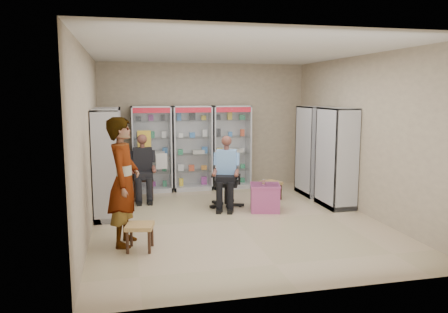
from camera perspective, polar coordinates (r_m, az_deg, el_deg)
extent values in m
plane|color=tan|center=(8.02, 1.46, -8.30)|extent=(6.00, 6.00, 0.00)
cube|color=tan|center=(10.65, -2.56, 4.01)|extent=(5.00, 0.02, 3.00)
cube|color=tan|center=(4.91, 10.30, -1.05)|extent=(5.00, 0.02, 3.00)
cube|color=tan|center=(7.51, -17.32, 1.88)|extent=(0.02, 6.00, 3.00)
cube|color=tan|center=(8.70, 17.67, 2.68)|extent=(0.02, 6.00, 3.00)
cube|color=silver|center=(7.73, 1.54, 13.56)|extent=(5.00, 6.00, 0.02)
cube|color=#ACAEB4|center=(10.28, -9.41, 0.95)|extent=(0.90, 0.50, 2.00)
cube|color=silver|center=(10.38, -4.17, 1.11)|extent=(0.90, 0.50, 2.00)
cube|color=#A7A8AE|center=(10.56, 0.93, 1.25)|extent=(0.90, 0.50, 2.00)
cube|color=silver|center=(10.04, 11.57, 0.72)|extent=(0.90, 0.50, 2.00)
cube|color=#9E9FA4|center=(9.06, 14.45, -0.17)|extent=(0.90, 0.50, 2.00)
cube|color=silver|center=(9.34, -14.74, 0.06)|extent=(0.90, 0.50, 2.00)
cube|color=#A2A4A9|center=(8.25, -14.95, -0.99)|extent=(0.90, 0.50, 2.00)
cube|color=black|center=(9.63, -10.54, -2.76)|extent=(0.42, 0.42, 0.94)
cube|color=black|center=(8.82, 0.26, -3.19)|extent=(0.74, 0.74, 1.07)
cube|color=#AC447F|center=(8.62, 5.37, -5.36)|extent=(0.66, 0.65, 0.53)
cylinder|color=#601908|center=(8.56, 5.19, -3.32)|extent=(0.07, 0.07, 0.10)
cube|color=#AE7849|center=(9.56, 6.09, -4.42)|extent=(0.52, 0.52, 0.39)
cube|color=#AB7848|center=(6.62, -10.92, -10.29)|extent=(0.46, 0.46, 0.39)
imported|color=gray|center=(6.72, -12.96, -3.23)|extent=(0.61, 0.79, 1.94)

